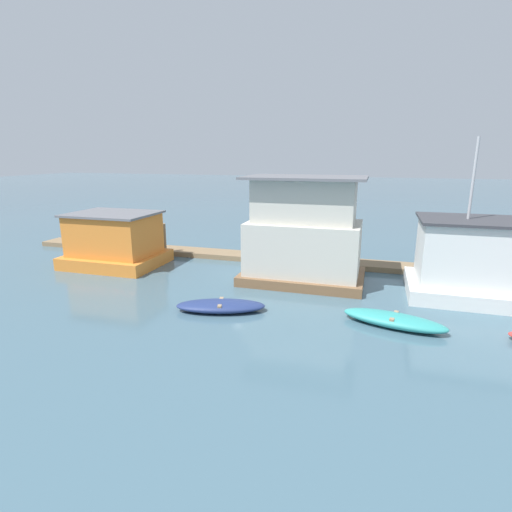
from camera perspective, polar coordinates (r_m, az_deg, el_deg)
ground_plane at (r=21.07m, az=0.78°, el=-3.05°), size 200.00×200.00×0.00m
dock_walkway at (r=24.26m, az=3.04°, el=-0.36°), size 33.80×1.64×0.30m
houseboat_orange at (r=24.43m, az=-19.49°, el=2.04°), size 5.23×4.10×3.08m
houseboat_brown at (r=20.02m, az=6.82°, el=2.97°), size 6.06×3.89×5.27m
houseboat_white at (r=20.34m, az=30.08°, el=-0.73°), size 6.45×4.08×7.03m
dinghy_navy at (r=16.64m, az=-5.07°, el=-7.11°), size 3.89×2.30×0.44m
dinghy_teal at (r=16.03m, az=19.08°, el=-8.65°), size 3.98×2.01×0.49m
mooring_post_near_right at (r=25.65m, az=-13.02°, el=2.19°), size 0.29×0.29×2.12m
mooring_post_near_left at (r=23.22m, az=31.80°, el=-0.90°), size 0.32×0.32×2.11m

